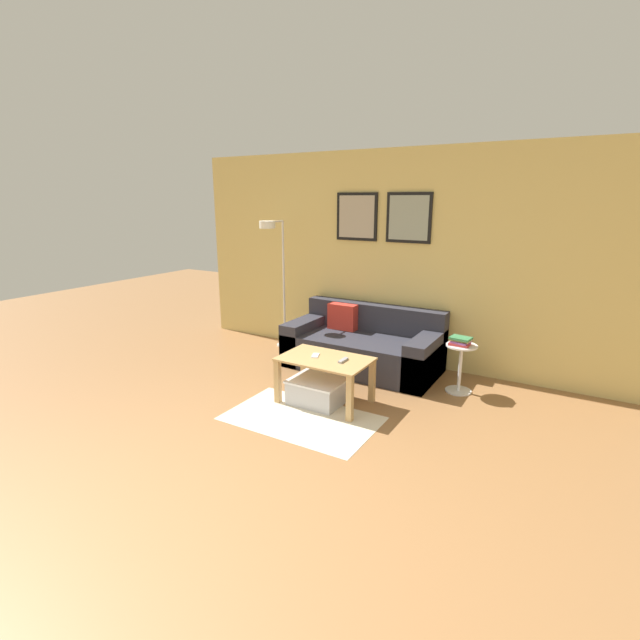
% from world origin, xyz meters
% --- Properties ---
extents(ground_plane, '(16.00, 16.00, 0.00)m').
position_xyz_m(ground_plane, '(0.00, 0.00, 0.00)').
color(ground_plane, olive).
extents(wall_back, '(5.60, 0.09, 2.55)m').
position_xyz_m(wall_back, '(-0.00, 3.71, 1.29)').
color(wall_back, '#DDC472').
rests_on(wall_back, ground_plane).
extents(area_rug, '(1.39, 0.85, 0.01)m').
position_xyz_m(area_rug, '(-0.03, 1.73, 0.00)').
color(area_rug, beige).
rests_on(area_rug, ground_plane).
extents(couch, '(1.79, 0.89, 0.73)m').
position_xyz_m(couch, '(-0.13, 3.24, 0.26)').
color(couch, '#2D2D38').
rests_on(couch, ground_plane).
extents(coffee_table, '(0.88, 0.56, 0.47)m').
position_xyz_m(coffee_table, '(-0.03, 2.15, 0.37)').
color(coffee_table, tan).
rests_on(coffee_table, ground_plane).
extents(storage_bin, '(0.53, 0.44, 0.25)m').
position_xyz_m(storage_bin, '(-0.09, 2.11, 0.12)').
color(storage_bin, '#B2B2B7').
rests_on(storage_bin, ground_plane).
extents(floor_lamp, '(0.23, 0.55, 1.71)m').
position_xyz_m(floor_lamp, '(-1.43, 3.28, 1.22)').
color(floor_lamp, silver).
rests_on(floor_lamp, ground_plane).
extents(side_table, '(0.32, 0.32, 0.52)m').
position_xyz_m(side_table, '(1.06, 3.10, 0.31)').
color(side_table, white).
rests_on(side_table, ground_plane).
extents(book_stack, '(0.22, 0.20, 0.09)m').
position_xyz_m(book_stack, '(1.04, 3.09, 0.56)').
color(book_stack, '#B73333').
rests_on(book_stack, side_table).
extents(remote_control, '(0.04, 0.15, 0.02)m').
position_xyz_m(remote_control, '(0.17, 2.16, 0.48)').
color(remote_control, '#99999E').
rests_on(remote_control, coffee_table).
extents(cell_phone, '(0.11, 0.15, 0.01)m').
position_xyz_m(cell_phone, '(-0.14, 2.16, 0.47)').
color(cell_phone, silver).
rests_on(cell_phone, coffee_table).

